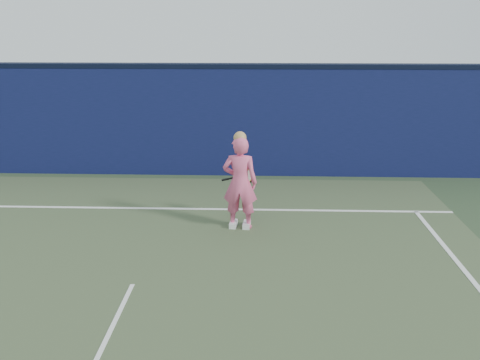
{
  "coord_description": "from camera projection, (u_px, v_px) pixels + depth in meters",
  "views": [
    {
      "loc": [
        1.73,
        -5.27,
        3.53
      ],
      "look_at": [
        1.43,
        3.15,
        0.88
      ],
      "focal_mm": 38.0,
      "sensor_mm": 36.0,
      "label": 1
    }
  ],
  "objects": [
    {
      "name": "racket",
      "position": [
        243.0,
        176.0,
        9.24
      ],
      "size": [
        0.61,
        0.17,
        0.33
      ],
      "rotation": [
        0.0,
        0.0,
        -0.27
      ],
      "color": "black",
      "rests_on": "ground"
    },
    {
      "name": "player",
      "position": [
        240.0,
        182.0,
        8.84
      ],
      "size": [
        0.64,
        0.45,
        1.74
      ],
      "rotation": [
        0.0,
        0.0,
        3.05
      ],
      "color": "#ED5C8A",
      "rests_on": "ground"
    },
    {
      "name": "wall_cap",
      "position": [
        183.0,
        66.0,
        11.57
      ],
      "size": [
        24.0,
        0.42,
        0.1
      ],
      "primitive_type": "cube",
      "color": "black",
      "rests_on": "backstop_wall"
    },
    {
      "name": "court_lines",
      "position": [
        105.0,
        342.0,
        5.82
      ],
      "size": [
        11.0,
        12.04,
        0.01
      ],
      "color": "white",
      "rests_on": "court_surface"
    },
    {
      "name": "backstop_wall",
      "position": [
        185.0,
        122.0,
        11.96
      ],
      "size": [
        24.0,
        0.4,
        2.5
      ],
      "primitive_type": "cube",
      "color": "#0D153C",
      "rests_on": "ground"
    },
    {
      "name": "ground",
      "position": [
        113.0,
        326.0,
        6.14
      ],
      "size": [
        80.0,
        80.0,
        0.0
      ],
      "primitive_type": "plane",
      "color": "#2E3E26",
      "rests_on": "ground"
    }
  ]
}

